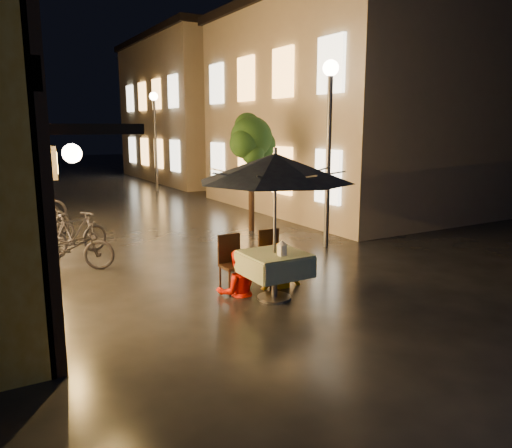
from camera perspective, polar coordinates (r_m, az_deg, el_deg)
ground at (r=8.66m, az=0.33°, el=-7.65°), size 90.00×90.00×0.00m
east_building_near at (r=17.89m, az=10.86°, el=12.89°), size 7.30×9.30×6.80m
east_building_far at (r=27.66m, az=-5.24°, el=12.83°), size 7.30×10.30×7.30m
street_tree at (r=13.32m, az=-0.50°, el=9.52°), size 1.43×1.20×3.15m
streetlamp_near at (r=11.55m, az=8.37°, el=11.64°), size 0.36×0.36×4.23m
streetlamp_far at (r=22.26m, az=-11.50°, el=11.19°), size 0.36×0.36×4.23m
cafe_table at (r=8.11m, az=2.13°, el=-4.61°), size 0.99×0.99×0.78m
patio_umbrella at (r=7.84m, az=2.21°, el=6.45°), size 2.49×2.49×2.46m
cafe_chair_left at (r=8.55m, az=-2.79°, el=-4.13°), size 0.42×0.42×0.97m
cafe_chair_right at (r=8.93m, az=1.79°, el=-3.46°), size 0.42×0.42×0.97m
table_lantern at (r=7.85m, az=2.99°, el=-2.65°), size 0.16×0.16×0.25m
person_orange at (r=8.33m, az=-2.18°, el=-3.09°), size 0.83×0.71×1.49m
person_yellow at (r=8.73m, az=2.80°, el=-2.35°), size 1.04×0.67×1.51m
bicycle_0 at (r=10.40m, az=-20.67°, el=-2.54°), size 1.85×1.20×0.92m
bicycle_1 at (r=11.53m, az=-20.00°, el=-1.10°), size 1.66×1.04×0.97m
bicycle_2 at (r=12.98m, az=-23.39°, el=-0.41°), size 1.54×0.59×0.80m
bicycle_3 at (r=13.92m, az=-24.20°, el=0.86°), size 1.87×1.22×1.10m
bicycle_4 at (r=14.41m, az=-24.42°, el=0.88°), size 1.90×0.91×0.96m
bicycle_5 at (r=15.50m, az=-24.55°, el=1.60°), size 1.73×0.92×1.00m
bicycle_6 at (r=16.19m, az=-24.10°, el=2.01°), size 2.02×1.41×1.01m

